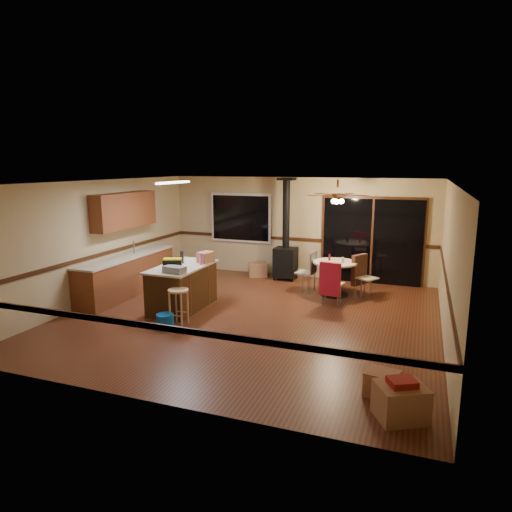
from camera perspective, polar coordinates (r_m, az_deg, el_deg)
The scene contains 35 objects.
floor at distance 9.02m, azimuth -0.66°, elevation -7.54°, with size 7.00×7.00×0.00m, color #512716.
ceiling at distance 8.54m, azimuth -0.70°, elevation 9.21°, with size 7.00×7.00×0.00m, color silver.
wall_back at distance 11.98m, azimuth 5.30°, elevation 3.54°, with size 7.00×7.00×0.00m, color tan.
wall_front at distance 5.64m, azimuth -13.50°, elevation -5.66°, with size 7.00×7.00×0.00m, color tan.
wall_left at distance 10.44m, azimuth -18.96°, elevation 1.81°, with size 7.00×7.00×0.00m, color tan.
wall_right at distance 8.15m, azimuth 22.99°, elevation -1.03°, with size 7.00×7.00×0.00m, color tan.
chair_rail at distance 8.74m, azimuth -0.68°, elevation -1.33°, with size 7.00×7.00×0.08m, color #371C0D, non-canonical shape.
window at distance 12.41m, azimuth -1.92°, elevation 4.79°, with size 1.72×0.10×1.32m, color black.
sliding_door at distance 11.63m, azimuth 14.30°, elevation 1.75°, with size 2.52×0.10×2.10m, color black.
lower_cabinets at distance 10.81m, azimuth -15.76°, elevation -2.39°, with size 0.60×3.00×0.86m, color brown.
countertop at distance 10.72m, azimuth -15.89°, elevation -0.05°, with size 0.64×3.04×0.04m, color beige.
upper_cabinets at distance 10.80m, azimuth -16.10°, elevation 5.50°, with size 0.35×2.00×0.80m, color brown.
kitchen_island at distance 9.50m, azimuth -9.18°, elevation -3.84°, with size 0.88×1.68×0.90m.
wood_stove at distance 11.69m, azimuth 3.73°, elevation 0.54°, with size 0.55×0.50×2.52m.
ceiling_fan at distance 10.19m, azimuth 10.13°, elevation 7.20°, with size 0.24×0.24×0.55m.
fluorescent_strip at distance 9.59m, azimuth -10.28°, elevation 9.03°, with size 0.10×1.20×0.04m, color white.
toolbox_grey at distance 8.79m, azimuth -10.16°, elevation -1.67°, with size 0.42×0.23×0.13m, color slate.
toolbox_black at distance 9.05m, azimuth -10.39°, elevation -1.08°, with size 0.36×0.19×0.20m, color black.
toolbox_yellow_lid at distance 9.03m, azimuth -10.42°, elevation -0.39°, with size 0.35×0.18×0.03m, color gold.
box_on_island at distance 9.65m, azimuth -6.31°, elevation -0.13°, with size 0.24×0.33×0.22m, color #966342.
bottle_dark at distance 9.63m, azimuth -9.25°, elevation -0.13°, with size 0.07×0.07×0.25m, color black.
bottle_pink at distance 9.42m, azimuth -6.88°, elevation -0.35°, with size 0.08×0.08×0.24m, color #D84C8C.
bottle_white at distance 9.71m, azimuth -9.17°, elevation -0.30°, with size 0.05×0.05×0.16m, color white.
bar_stool at distance 8.55m, azimuth -9.63°, elevation -6.35°, with size 0.38×0.38×0.69m, color tan.
blue_bucket at distance 8.51m, azimuth -11.29°, elevation -7.99°, with size 0.32×0.32×0.26m, color #0C59B5.
dining_table at distance 10.44m, azimuth 9.81°, elevation -2.02°, with size 0.99×0.99×0.78m.
glass_red at distance 10.49m, azimuth 9.16°, elevation -0.16°, with size 0.05×0.05×0.14m, color #590C14.
glass_cream at distance 10.29m, azimuth 10.80°, elevation -0.49°, with size 0.05×0.05×0.12m, color beige.
chair_left at distance 10.63m, azimuth 6.75°, elevation -1.39°, with size 0.45×0.44×0.51m.
chair_near at distance 9.57m, azimuth 9.28°, elevation -2.84°, with size 0.49×0.52×0.70m.
chair_right at distance 10.49m, azimuth 12.89°, elevation -1.73°, with size 0.61×0.60×0.70m.
box_under_window at distance 12.09m, azimuth 0.23°, elevation -1.71°, with size 0.46×0.37×0.37m, color #966342.
box_corner_a at distance 5.82m, azimuth 17.64°, elevation -16.99°, with size 0.55×0.46×0.42m, color #966342.
box_corner_b at distance 6.28m, azimuth 15.46°, elevation -15.13°, with size 0.40×0.35×0.33m, color #966342.
box_small_red at distance 5.71m, azimuth 17.80°, elevation -14.79°, with size 0.30×0.25×0.08m, color maroon.
Camera 1 is at (3.04, -7.97, 2.92)m, focal length 32.00 mm.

